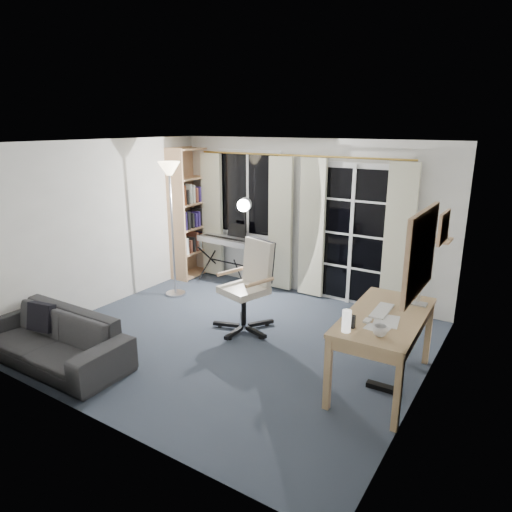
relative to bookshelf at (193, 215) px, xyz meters
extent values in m
cube|color=#333D4A|center=(2.13, -1.81, -1.07)|extent=(4.50, 4.00, 0.02)
cube|color=white|center=(1.08, 0.17, 0.44)|extent=(1.20, 0.06, 1.40)
cube|color=black|center=(1.08, 0.14, 0.44)|extent=(1.10, 0.02, 1.30)
cube|color=white|center=(1.08, 0.13, 0.44)|extent=(0.04, 0.03, 1.30)
cube|color=white|center=(2.88, 0.17, -0.03)|extent=(1.32, 0.06, 2.11)
cube|color=black|center=(2.58, 0.14, -0.03)|extent=(0.55, 0.02, 1.95)
cube|color=black|center=(3.18, 0.14, -0.03)|extent=(0.55, 0.02, 1.95)
cube|color=white|center=(2.88, 0.13, -0.03)|extent=(0.05, 0.04, 2.05)
cube|color=white|center=(2.88, 0.13, -0.51)|extent=(1.15, 0.03, 0.03)
cube|color=white|center=(2.88, 0.13, -0.01)|extent=(1.15, 0.03, 0.03)
cube|color=white|center=(2.88, 0.13, 0.49)|extent=(1.15, 0.03, 0.03)
cylinder|color=gold|center=(1.98, 0.09, 1.09)|extent=(3.50, 0.03, 0.03)
cube|color=beige|center=(0.38, 0.07, 0.02)|extent=(0.40, 0.07, 2.10)
cube|color=beige|center=(1.73, 0.07, 0.02)|extent=(0.40, 0.07, 2.10)
cube|color=beige|center=(2.28, 0.07, 0.02)|extent=(0.40, 0.07, 2.10)
cube|color=beige|center=(3.58, 0.07, 0.02)|extent=(0.40, 0.07, 2.10)
cube|color=tan|center=(0.05, -0.48, 0.06)|extent=(0.36, 0.04, 2.23)
cube|color=tan|center=(0.02, 0.52, 0.06)|extent=(0.36, 0.04, 2.23)
cube|color=tan|center=(-0.12, 0.02, 0.06)|extent=(0.07, 1.00, 2.23)
cube|color=tan|center=(0.04, 0.02, -1.03)|extent=(0.39, 1.01, 0.03)
cube|color=tan|center=(0.04, 0.02, -0.61)|extent=(0.39, 1.01, 0.03)
cube|color=tan|center=(0.04, 0.02, -0.19)|extent=(0.39, 1.01, 0.03)
cube|color=tan|center=(0.04, 0.02, 0.24)|extent=(0.39, 1.01, 0.03)
cube|color=tan|center=(0.04, 0.02, 0.66)|extent=(0.39, 1.01, 0.03)
cube|color=tan|center=(0.04, 0.02, 1.14)|extent=(0.39, 1.01, 0.03)
cube|color=white|center=(0.07, -0.39, -0.45)|extent=(0.25, 0.07, 0.29)
cube|color=#AA5C46|center=(0.07, -0.28, -0.48)|extent=(0.25, 0.05, 0.23)
cube|color=#2C2C2C|center=(0.07, -0.19, -0.47)|extent=(0.25, 0.05, 0.26)
cube|color=#AA5C46|center=(0.07, -0.10, -0.43)|extent=(0.25, 0.05, 0.33)
cube|color=white|center=(0.06, -0.02, -0.47)|extent=(0.25, 0.07, 0.26)
cube|color=#9A4D2C|center=(0.06, 0.08, -0.46)|extent=(0.25, 0.05, 0.27)
cube|color=#442F8E|center=(0.06, 0.17, -0.46)|extent=(0.25, 0.06, 0.27)
cube|color=#AA5C46|center=(0.05, 0.27, -0.47)|extent=(0.25, 0.04, 0.26)
cube|color=#9A4D2C|center=(0.05, 0.35, -0.47)|extent=(0.25, 0.07, 0.27)
cube|color=#2C2C2C|center=(0.05, 0.45, -0.45)|extent=(0.25, 0.04, 0.29)
cube|color=#442F8E|center=(0.07, -0.39, -0.02)|extent=(0.25, 0.04, 0.31)
cube|color=#2C2C2C|center=(0.07, -0.31, -0.02)|extent=(0.25, 0.07, 0.30)
cube|color=#2C2C2C|center=(0.07, -0.20, -0.05)|extent=(0.25, 0.05, 0.26)
cube|color=#442F8E|center=(0.07, -0.12, -0.05)|extent=(0.25, 0.04, 0.24)
cube|color=#442F8E|center=(0.06, -0.04, -0.04)|extent=(0.25, 0.05, 0.26)
cube|color=#2C2C2C|center=(0.06, 0.05, -0.02)|extent=(0.25, 0.04, 0.31)
cube|color=#2C2C2C|center=(0.06, 0.13, -0.05)|extent=(0.25, 0.06, 0.24)
cube|color=gold|center=(0.05, 0.23, -0.04)|extent=(0.25, 0.05, 0.26)
cube|color=#AA5C46|center=(0.05, 0.32, -0.04)|extent=(0.25, 0.04, 0.27)
cube|color=#2C2C2C|center=(0.05, 0.39, -0.04)|extent=(0.25, 0.04, 0.26)
cube|color=#9A4D2C|center=(0.07, -0.39, 0.41)|extent=(0.25, 0.05, 0.32)
cube|color=#2C2C2C|center=(0.07, -0.31, 0.37)|extent=(0.25, 0.04, 0.24)
cube|color=white|center=(0.07, -0.23, 0.42)|extent=(0.25, 0.04, 0.33)
cube|color=white|center=(0.07, -0.15, 0.40)|extent=(0.25, 0.05, 0.30)
cube|color=#AA5C46|center=(0.06, -0.07, 0.37)|extent=(0.25, 0.04, 0.25)
cube|color=#442F8E|center=(0.06, 0.01, 0.38)|extent=(0.25, 0.05, 0.26)
cylinder|color=#B2B2B7|center=(0.46, -1.02, -1.04)|extent=(0.31, 0.31, 0.03)
cylinder|color=#B2B2B7|center=(0.46, -1.02, -0.07)|extent=(0.03, 0.03, 1.92)
cone|color=#FFE5B2|center=(0.46, -1.02, 0.91)|extent=(0.33, 0.33, 0.20)
cylinder|color=black|center=(0.44, -0.09, -0.71)|extent=(0.05, 0.63, 0.57)
cylinder|color=black|center=(0.44, -0.09, -0.71)|extent=(0.05, 0.63, 0.57)
cylinder|color=black|center=(1.45, -0.13, -0.71)|extent=(0.05, 0.63, 0.57)
cylinder|color=black|center=(1.45, -0.13, -0.71)|extent=(0.05, 0.63, 0.57)
cylinder|color=black|center=(0.95, -0.11, -0.71)|extent=(1.01, 0.07, 0.02)
cube|color=silver|center=(0.95, -0.11, -0.32)|extent=(1.32, 0.39, 0.09)
cube|color=white|center=(0.94, -0.19, -0.29)|extent=(1.21, 0.19, 0.02)
cube|color=black|center=(0.94, -0.15, -0.28)|extent=(1.17, 0.13, 0.01)
cube|color=black|center=(0.95, -0.01, -0.15)|extent=(0.36, 0.09, 0.22)
cylinder|color=black|center=(1.46, -0.34, -0.78)|extent=(0.11, 0.23, 0.63)
cylinder|color=black|center=(1.28, -0.31, -0.78)|extent=(0.24, 0.06, 0.63)
cylinder|color=black|center=(1.35, -0.48, -0.78)|extent=(0.16, 0.20, 0.63)
cylinder|color=black|center=(1.37, -0.38, -0.16)|extent=(0.03, 0.03, 1.08)
cylinder|color=silver|center=(1.38, -0.42, 0.37)|extent=(0.23, 0.18, 0.21)
cylinder|color=white|center=(1.41, -0.48, 0.37)|extent=(0.17, 0.08, 0.18)
cube|color=black|center=(2.32, -1.58, -1.01)|extent=(0.35, 0.15, 0.04)
cylinder|color=black|center=(2.41, -1.60, -1.03)|extent=(0.07, 0.07, 0.06)
cube|color=black|center=(2.23, -1.31, -1.01)|extent=(0.25, 0.32, 0.04)
cylinder|color=black|center=(2.28, -1.23, -1.03)|extent=(0.07, 0.07, 0.06)
cube|color=black|center=(1.94, -1.31, -1.01)|extent=(0.26, 0.31, 0.04)
cylinder|color=black|center=(1.89, -1.24, -1.03)|extent=(0.07, 0.07, 0.06)
cube|color=black|center=(1.86, -1.59, -1.01)|extent=(0.35, 0.17, 0.04)
cylinder|color=black|center=(1.78, -1.62, -1.03)|extent=(0.07, 0.07, 0.06)
cube|color=black|center=(2.10, -1.75, -1.01)|extent=(0.06, 0.35, 0.04)
cylinder|color=black|center=(2.10, -1.84, -1.03)|extent=(0.07, 0.07, 0.06)
cylinder|color=black|center=(2.09, -1.51, -0.75)|extent=(0.08, 0.08, 0.44)
cube|color=beige|center=(2.09, -1.51, -0.51)|extent=(0.63, 0.63, 0.09)
cube|color=beige|center=(2.16, -1.27, -0.17)|extent=(0.50, 0.27, 0.58)
cube|color=black|center=(2.17, -1.23, -0.15)|extent=(0.48, 0.24, 0.53)
cylinder|color=tan|center=(1.82, -1.40, -0.33)|extent=(0.17, 0.44, 0.05)
cylinder|color=tan|center=(2.37, -1.57, -0.33)|extent=(0.17, 0.44, 0.05)
cube|color=tan|center=(4.01, -1.82, -0.30)|extent=(0.78, 1.47, 0.04)
cube|color=tan|center=(4.01, -1.82, -0.38)|extent=(0.73, 1.43, 0.10)
cube|color=tan|center=(3.71, -2.52, -0.69)|extent=(0.06, 0.06, 0.73)
cube|color=tan|center=(4.35, -2.49, -0.69)|extent=(0.06, 0.06, 0.73)
cube|color=tan|center=(3.66, -1.15, -0.69)|extent=(0.06, 0.06, 0.73)
cube|color=tan|center=(4.30, -1.13, -0.69)|extent=(0.06, 0.06, 0.73)
cube|color=silver|center=(4.21, -1.37, -0.27)|extent=(0.19, 0.13, 0.02)
cube|color=silver|center=(4.21, -1.37, -0.14)|extent=(0.04, 0.03, 0.23)
cube|color=silver|center=(4.21, -1.37, 0.03)|extent=(0.06, 0.56, 0.35)
cube|color=black|center=(4.19, -1.37, 0.03)|extent=(0.03, 0.52, 0.31)
cube|color=white|center=(3.95, -1.77, -0.27)|extent=(0.16, 0.44, 0.02)
cube|color=white|center=(3.91, -2.08, -0.27)|extent=(0.07, 0.11, 0.02)
cube|color=white|center=(4.06, -1.97, -0.28)|extent=(0.28, 0.35, 0.01)
cube|color=white|center=(4.04, -2.18, -0.28)|extent=(0.22, 0.17, 0.00)
cube|color=black|center=(3.84, -2.29, -0.22)|extent=(0.05, 0.04, 0.12)
cylinder|color=white|center=(3.82, -2.39, -0.18)|extent=(0.09, 0.09, 0.21)
cube|color=black|center=(4.06, -1.92, -1.03)|extent=(0.31, 0.09, 0.05)
imported|color=silver|center=(4.11, -2.32, -0.22)|extent=(0.13, 0.10, 0.13)
cube|color=tan|center=(4.35, -2.16, 0.49)|extent=(0.04, 0.94, 0.74)
cube|color=white|center=(4.33, -2.16, 0.49)|extent=(0.01, 0.84, 0.64)
cube|color=tan|center=(4.36, -1.26, 0.54)|extent=(0.03, 0.42, 0.32)
cube|color=teal|center=(4.34, -1.26, 0.54)|extent=(0.00, 0.36, 0.26)
cube|color=tan|center=(4.29, -0.76, 0.29)|extent=(0.16, 0.30, 0.02)
cone|color=beige|center=(4.29, -0.76, 0.38)|extent=(0.12, 0.12, 0.15)
imported|color=#28282A|center=(0.73, -3.36, -0.68)|extent=(1.94, 0.59, 0.76)
cube|color=black|center=(0.45, -3.27, -0.61)|extent=(0.35, 0.23, 0.34)
camera|label=1|loc=(5.17, -6.05, 1.54)|focal=32.00mm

